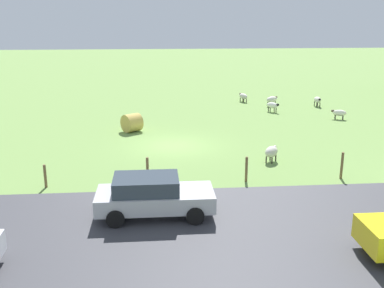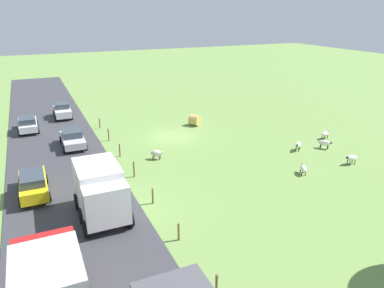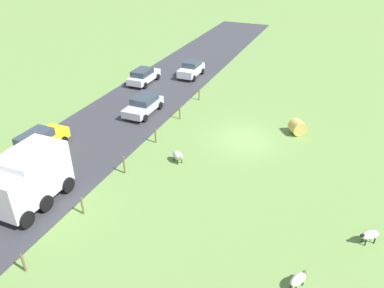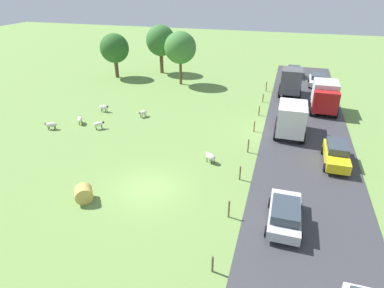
% 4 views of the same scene
% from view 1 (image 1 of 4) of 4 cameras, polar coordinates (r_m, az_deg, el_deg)
% --- Properties ---
extents(ground_plane, '(160.00, 160.00, 0.00)m').
position_cam_1_polar(ground_plane, '(25.75, -2.32, -0.21)').
color(ground_plane, '#6B8E47').
extents(road_strip, '(8.00, 80.00, 0.06)m').
position_cam_1_polar(road_strip, '(15.55, -0.46, -11.34)').
color(road_strip, '#38383D').
rests_on(road_strip, ground_plane).
extents(sheep_0, '(1.12, 0.49, 0.80)m').
position_cam_1_polar(sheep_0, '(38.41, 15.73, 5.44)').
color(sheep_0, silver).
rests_on(sheep_0, ground_plane).
extents(sheep_1, '(1.12, 1.02, 0.82)m').
position_cam_1_polar(sheep_1, '(23.09, 10.11, -0.98)').
color(sheep_1, beige).
rests_on(sheep_1, ground_plane).
extents(sheep_2, '(1.26, 0.80, 0.73)m').
position_cam_1_polar(sheep_2, '(39.30, 6.56, 6.08)').
color(sheep_2, beige).
rests_on(sheep_2, ground_plane).
extents(sheep_3, '(1.06, 0.98, 0.76)m').
position_cam_1_polar(sheep_3, '(35.34, 10.25, 4.88)').
color(sheep_3, white).
rests_on(sheep_3, ground_plane).
extents(sheep_4, '(1.04, 1.22, 0.79)m').
position_cam_1_polar(sheep_4, '(37.89, 10.16, 5.63)').
color(sheep_4, silver).
rests_on(sheep_4, ground_plane).
extents(sheep_5, '(0.85, 1.10, 0.70)m').
position_cam_1_polar(sheep_5, '(33.99, 18.26, 3.79)').
color(sheep_5, silver).
rests_on(sheep_5, ground_plane).
extents(hay_bale_0, '(1.54, 1.51, 1.16)m').
position_cam_1_polar(hay_bale_0, '(29.03, -7.68, 2.70)').
color(hay_bale_0, tan).
rests_on(hay_bale_0, ground_plane).
extents(fence_post_0, '(0.12, 0.12, 1.03)m').
position_cam_1_polar(fence_post_0, '(20.38, -18.22, -3.92)').
color(fence_post_0, brown).
rests_on(fence_post_0, ground_plane).
extents(fence_post_1, '(0.12, 0.12, 1.24)m').
position_cam_1_polar(fence_post_1, '(19.77, -5.70, -3.45)').
color(fence_post_1, brown).
rests_on(fence_post_1, ground_plane).
extents(fence_post_2, '(0.12, 0.12, 1.15)m').
position_cam_1_polar(fence_post_2, '(20.18, 6.95, -3.21)').
color(fence_post_2, brown).
rests_on(fence_post_2, ground_plane).
extents(fence_post_3, '(0.12, 0.12, 1.25)m').
position_cam_1_polar(fence_post_3, '(21.49, 18.58, -2.62)').
color(fence_post_3, brown).
rests_on(fence_post_3, ground_plane).
extents(car_2, '(2.06, 4.30, 1.50)m').
position_cam_1_polar(car_2, '(16.57, -5.04, -6.51)').
color(car_2, '#B7B7BC').
rests_on(car_2, road_strip).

